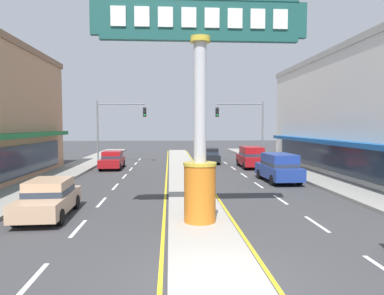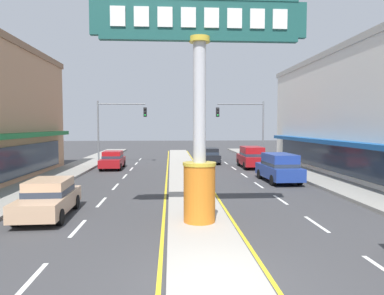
{
  "view_description": "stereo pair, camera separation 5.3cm",
  "coord_description": "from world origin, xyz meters",
  "px_view_note": "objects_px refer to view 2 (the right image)",
  "views": [
    {
      "loc": [
        -1.13,
        -8.07,
        3.76
      ],
      "look_at": [
        0.06,
        10.51,
        2.6
      ],
      "focal_mm": 32.76,
      "sensor_mm": 36.0,
      "label": 1
    },
    {
      "loc": [
        -1.08,
        -8.08,
        3.76
      ],
      "look_at": [
        0.06,
        10.51,
        2.6
      ],
      "focal_mm": 32.76,
      "sensor_mm": 36.0,
      "label": 2
    }
  ],
  "objects_px": {
    "traffic_light_left_side": "(116,121)",
    "suv_kerb_right": "(252,157)",
    "sedan_mid_left_lane": "(210,155)",
    "sedan_far_right_lane": "(113,160)",
    "sedan_near_right_lane": "(49,198)",
    "suv_near_left_lane": "(279,167)",
    "traffic_light_right_side": "(246,121)",
    "district_sign": "(200,104)"
  },
  "relations": [
    {
      "from": "traffic_light_left_side",
      "to": "suv_kerb_right",
      "type": "xyz_separation_m",
      "value": [
        12.56,
        -4.15,
        -3.26
      ]
    },
    {
      "from": "sedan_mid_left_lane",
      "to": "sedan_far_right_lane",
      "type": "bearing_deg",
      "value": -156.08
    },
    {
      "from": "sedan_far_right_lane",
      "to": "suv_kerb_right",
      "type": "height_order",
      "value": "suv_kerb_right"
    },
    {
      "from": "sedan_near_right_lane",
      "to": "sedan_mid_left_lane",
      "type": "relative_size",
      "value": 1.01
    },
    {
      "from": "sedan_far_right_lane",
      "to": "suv_near_left_lane",
      "type": "bearing_deg",
      "value": -33.07
    },
    {
      "from": "sedan_far_right_lane",
      "to": "traffic_light_right_side",
      "type": "bearing_deg",
      "value": 16.62
    },
    {
      "from": "district_sign",
      "to": "sedan_mid_left_lane",
      "type": "relative_size",
      "value": 1.93
    },
    {
      "from": "suv_near_left_lane",
      "to": "suv_kerb_right",
      "type": "xyz_separation_m",
      "value": [
        -0.0,
        7.94,
        0.0
      ]
    },
    {
      "from": "traffic_light_left_side",
      "to": "suv_near_left_lane",
      "type": "height_order",
      "value": "traffic_light_left_side"
    },
    {
      "from": "traffic_light_left_side",
      "to": "suv_near_left_lane",
      "type": "distance_m",
      "value": 17.74
    },
    {
      "from": "traffic_light_right_side",
      "to": "suv_near_left_lane",
      "type": "xyz_separation_m",
      "value": [
        -0.28,
        -11.75,
        -3.26
      ]
    },
    {
      "from": "district_sign",
      "to": "sedan_far_right_lane",
      "type": "relative_size",
      "value": 1.93
    },
    {
      "from": "traffic_light_right_side",
      "to": "sedan_far_right_lane",
      "type": "xyz_separation_m",
      "value": [
        -12.56,
        -3.75,
        -3.46
      ]
    },
    {
      "from": "suv_kerb_right",
      "to": "traffic_light_left_side",
      "type": "bearing_deg",
      "value": 161.72
    },
    {
      "from": "traffic_light_left_side",
      "to": "suv_kerb_right",
      "type": "height_order",
      "value": "traffic_light_left_side"
    },
    {
      "from": "suv_near_left_lane",
      "to": "traffic_light_left_side",
      "type": "bearing_deg",
      "value": 136.11
    },
    {
      "from": "traffic_light_left_side",
      "to": "sedan_mid_left_lane",
      "type": "relative_size",
      "value": 1.44
    },
    {
      "from": "sedan_near_right_lane",
      "to": "suv_near_left_lane",
      "type": "height_order",
      "value": "suv_near_left_lane"
    },
    {
      "from": "suv_kerb_right",
      "to": "district_sign",
      "type": "bearing_deg",
      "value": -109.09
    },
    {
      "from": "sedan_near_right_lane",
      "to": "suv_kerb_right",
      "type": "height_order",
      "value": "suv_kerb_right"
    },
    {
      "from": "traffic_light_left_side",
      "to": "sedan_mid_left_lane",
      "type": "height_order",
      "value": "traffic_light_left_side"
    },
    {
      "from": "traffic_light_left_side",
      "to": "traffic_light_right_side",
      "type": "xyz_separation_m",
      "value": [
        12.85,
        -0.34,
        0.0
      ]
    },
    {
      "from": "sedan_far_right_lane",
      "to": "suv_near_left_lane",
      "type": "distance_m",
      "value": 14.66
    },
    {
      "from": "suv_kerb_right",
      "to": "suv_near_left_lane",
      "type": "bearing_deg",
      "value": -89.97
    },
    {
      "from": "sedan_mid_left_lane",
      "to": "suv_kerb_right",
      "type": "bearing_deg",
      "value": -50.79
    },
    {
      "from": "district_sign",
      "to": "sedan_far_right_lane",
      "type": "xyz_separation_m",
      "value": [
        -6.14,
        17.8,
        -3.77
      ]
    },
    {
      "from": "suv_near_left_lane",
      "to": "sedan_mid_left_lane",
      "type": "bearing_deg",
      "value": 105.41
    },
    {
      "from": "traffic_light_left_side",
      "to": "suv_near_left_lane",
      "type": "bearing_deg",
      "value": -43.89
    },
    {
      "from": "suv_near_left_lane",
      "to": "sedan_mid_left_lane",
      "type": "relative_size",
      "value": 1.08
    },
    {
      "from": "suv_near_left_lane",
      "to": "suv_kerb_right",
      "type": "height_order",
      "value": "same"
    },
    {
      "from": "district_sign",
      "to": "suv_kerb_right",
      "type": "bearing_deg",
      "value": 70.91
    },
    {
      "from": "traffic_light_left_side",
      "to": "sedan_mid_left_lane",
      "type": "xyz_separation_m",
      "value": [
        9.26,
        -0.11,
        -3.46
      ]
    },
    {
      "from": "district_sign",
      "to": "suv_near_left_lane",
      "type": "height_order",
      "value": "district_sign"
    },
    {
      "from": "sedan_far_right_lane",
      "to": "suv_kerb_right",
      "type": "relative_size",
      "value": 0.93
    },
    {
      "from": "sedan_far_right_lane",
      "to": "suv_kerb_right",
      "type": "bearing_deg",
      "value": -0.28
    },
    {
      "from": "traffic_light_left_side",
      "to": "sedan_far_right_lane",
      "type": "xyz_separation_m",
      "value": [
        0.28,
        -4.09,
        -3.46
      ]
    },
    {
      "from": "sedan_near_right_lane",
      "to": "suv_kerb_right",
      "type": "xyz_separation_m",
      "value": [
        12.28,
        16.06,
        0.2
      ]
    },
    {
      "from": "traffic_light_right_side",
      "to": "suv_kerb_right",
      "type": "height_order",
      "value": "traffic_light_right_side"
    },
    {
      "from": "suv_near_left_lane",
      "to": "sedan_mid_left_lane",
      "type": "xyz_separation_m",
      "value": [
        -3.3,
        11.98,
        -0.2
      ]
    },
    {
      "from": "traffic_light_right_side",
      "to": "sedan_far_right_lane",
      "type": "relative_size",
      "value": 1.43
    },
    {
      "from": "district_sign",
      "to": "sedan_near_right_lane",
      "type": "height_order",
      "value": "district_sign"
    },
    {
      "from": "district_sign",
      "to": "sedan_near_right_lane",
      "type": "bearing_deg",
      "value": 164.76
    }
  ]
}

